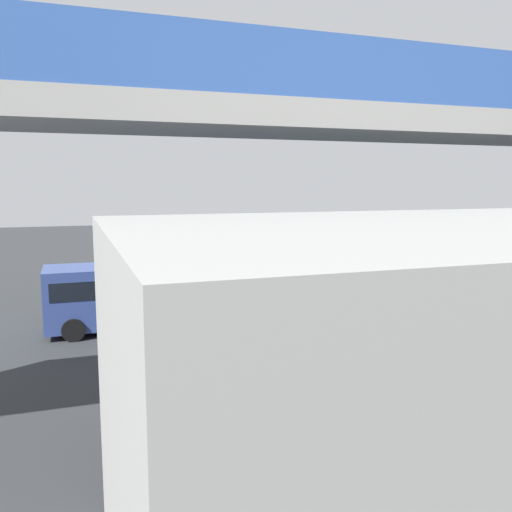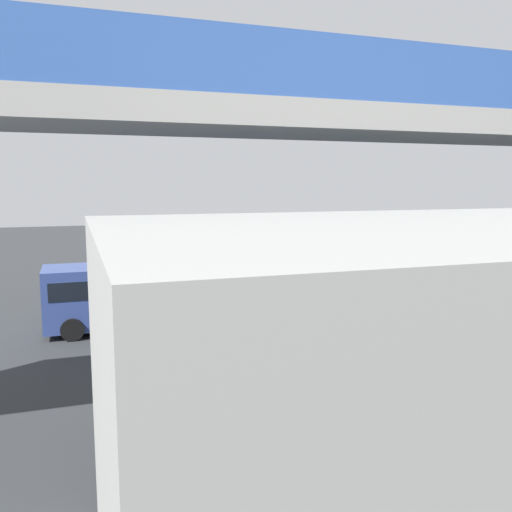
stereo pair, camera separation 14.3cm
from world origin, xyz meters
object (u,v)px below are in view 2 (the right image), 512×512
at_px(traffic_sign, 113,240).
at_px(pedestrian, 163,260).
at_px(parked_van, 123,292).
at_px(bicycle_black, 476,279).
at_px(city_bus, 266,248).

bearing_deg(traffic_sign, pedestrian, 161.20).
xyz_separation_m(parked_van, traffic_sign, (-0.36, -9.44, 0.71)).
xyz_separation_m(parked_van, pedestrian, (-2.65, -8.66, -0.30)).
xyz_separation_m(bicycle_black, traffic_sign, (15.23, -7.48, 1.52)).
bearing_deg(city_bus, bicycle_black, 166.65).
relative_size(parked_van, bicycle_black, 2.71).
xyz_separation_m(city_bus, pedestrian, (3.68, -4.50, -1.00)).
distance_m(city_bus, bicycle_black, 9.64).
distance_m(parked_van, traffic_sign, 9.47).
height_order(parked_van, bicycle_black, parked_van).
height_order(city_bus, pedestrian, city_bus).
bearing_deg(traffic_sign, parked_van, 87.81).
height_order(city_bus, parked_van, city_bus).
bearing_deg(city_bus, pedestrian, -50.68).
relative_size(bicycle_black, pedestrian, 0.99).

